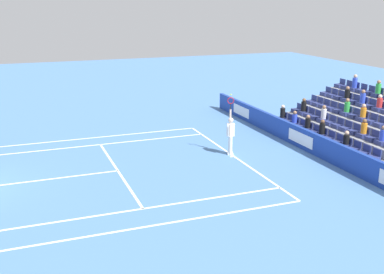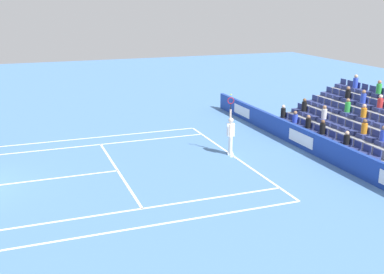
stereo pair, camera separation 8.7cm
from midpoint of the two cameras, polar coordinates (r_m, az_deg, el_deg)
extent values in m
cube|color=white|center=(22.19, 5.20, -2.34)|extent=(10.97, 0.10, 0.01)
cube|color=white|center=(20.53, -8.80, -4.01)|extent=(8.23, 0.10, 0.01)
cube|color=white|center=(20.19, -17.75, -4.96)|extent=(0.10, 6.40, 0.01)
cube|color=white|center=(24.31, -11.87, -0.98)|extent=(0.10, 11.89, 0.01)
cube|color=white|center=(16.71, -7.37, -8.76)|extent=(0.10, 11.89, 0.01)
cube|color=white|center=(25.61, -12.35, -0.14)|extent=(0.10, 11.89, 0.01)
cube|color=white|center=(15.50, -6.18, -10.77)|extent=(0.10, 11.89, 0.01)
cube|color=white|center=(22.15, 4.97, -2.37)|extent=(0.10, 0.20, 0.01)
cube|color=#193899|center=(23.81, 13.24, -0.16)|extent=(19.45, 0.20, 1.02)
cube|color=white|center=(23.75, 13.02, -0.18)|extent=(2.07, 0.01, 0.57)
cube|color=white|center=(29.19, 6.07, 3.14)|extent=(2.07, 0.01, 0.57)
cylinder|color=white|center=(22.26, 4.78, -1.07)|extent=(0.16, 0.16, 0.90)
cylinder|color=white|center=(22.48, 4.71, -0.89)|extent=(0.16, 0.16, 0.90)
cube|color=white|center=(22.38, 4.76, -2.07)|extent=(0.20, 0.28, 0.08)
cube|color=white|center=(22.61, 4.69, -1.89)|extent=(0.20, 0.28, 0.08)
cube|color=white|center=(22.16, 4.79, 0.87)|extent=(0.32, 0.41, 0.60)
sphere|color=beige|center=(22.05, 4.82, 2.03)|extent=(0.24, 0.24, 0.24)
cylinder|color=beige|center=(22.23, 4.76, 2.54)|extent=(0.09, 0.09, 0.62)
cylinder|color=beige|center=(21.94, 4.73, 0.77)|extent=(0.09, 0.09, 0.56)
cylinder|color=black|center=(22.13, 4.79, 3.67)|extent=(0.04, 0.04, 0.28)
torus|color=red|center=(22.07, 4.80, 4.38)|extent=(0.13, 0.30, 0.31)
sphere|color=#D1E533|center=(22.01, 4.82, 5.10)|extent=(0.07, 0.07, 0.07)
cube|color=gray|center=(24.49, 15.30, -0.58)|extent=(8.06, 0.95, 0.42)
cube|color=navy|center=(21.65, 21.04, -2.42)|extent=(0.48, 0.44, 0.20)
cube|color=navy|center=(21.71, 21.50, -1.72)|extent=(0.48, 0.04, 0.30)
cube|color=navy|center=(22.09, 19.99, -1.95)|extent=(0.48, 0.44, 0.20)
cube|color=navy|center=(22.15, 20.45, -1.28)|extent=(0.48, 0.04, 0.30)
cube|color=navy|center=(22.54, 18.99, -1.51)|extent=(0.48, 0.44, 0.20)
cube|color=navy|center=(22.59, 19.44, -0.84)|extent=(0.48, 0.04, 0.30)
cube|color=navy|center=(23.00, 18.02, -1.08)|extent=(0.48, 0.44, 0.20)
cube|color=navy|center=(23.05, 18.47, -0.43)|extent=(0.48, 0.04, 0.30)
cube|color=navy|center=(23.46, 17.10, -0.66)|extent=(0.48, 0.44, 0.20)
cube|color=navy|center=(23.51, 17.53, -0.03)|extent=(0.48, 0.04, 0.30)
cube|color=navy|center=(23.93, 16.21, -0.27)|extent=(0.48, 0.44, 0.20)
cube|color=navy|center=(23.98, 16.64, 0.35)|extent=(0.48, 0.04, 0.30)
cube|color=navy|center=(24.41, 15.35, 0.11)|extent=(0.48, 0.44, 0.20)
cube|color=navy|center=(24.46, 15.78, 0.72)|extent=(0.48, 0.04, 0.30)
cube|color=navy|center=(24.89, 14.53, 0.48)|extent=(0.48, 0.44, 0.20)
cube|color=navy|center=(24.94, 14.95, 1.08)|extent=(0.48, 0.04, 0.30)
cube|color=navy|center=(25.38, 13.74, 0.83)|extent=(0.48, 0.44, 0.20)
cube|color=navy|center=(25.43, 14.15, 1.42)|extent=(0.48, 0.04, 0.30)
cube|color=navy|center=(25.88, 12.98, 1.17)|extent=(0.48, 0.44, 0.20)
cube|color=navy|center=(25.93, 13.38, 1.74)|extent=(0.48, 0.04, 0.30)
cube|color=navy|center=(26.38, 12.25, 1.50)|extent=(0.48, 0.44, 0.20)
cube|color=navy|center=(26.43, 12.65, 2.06)|extent=(0.48, 0.04, 0.30)
cube|color=navy|center=(26.89, 11.54, 1.81)|extent=(0.48, 0.44, 0.20)
cube|color=navy|center=(26.93, 11.93, 2.36)|extent=(0.48, 0.04, 0.30)
cube|color=navy|center=(27.40, 10.86, 2.11)|extent=(0.48, 0.44, 0.20)
cube|color=navy|center=(27.44, 11.25, 2.65)|extent=(0.48, 0.04, 0.30)
cube|color=gray|center=(24.99, 17.11, 0.10)|extent=(8.06, 0.95, 0.84)
cube|color=navy|center=(22.59, 21.94, -0.65)|extent=(0.48, 0.44, 0.20)
cube|color=navy|center=(23.03, 20.92, -0.24)|extent=(0.48, 0.44, 0.20)
cube|color=navy|center=(23.09, 21.35, 0.40)|extent=(0.48, 0.04, 0.30)
cube|color=navy|center=(23.47, 19.93, 0.15)|extent=(0.48, 0.44, 0.20)
cube|color=navy|center=(23.54, 20.36, 0.79)|extent=(0.48, 0.04, 0.30)
cube|color=navy|center=(23.93, 18.99, 0.53)|extent=(0.48, 0.44, 0.20)
cube|color=navy|center=(23.99, 19.41, 1.15)|extent=(0.48, 0.04, 0.30)
cube|color=navy|center=(24.39, 18.08, 0.90)|extent=(0.48, 0.44, 0.20)
cube|color=navy|center=(24.45, 18.50, 1.51)|extent=(0.48, 0.04, 0.30)
cube|color=navy|center=(24.86, 17.21, 1.25)|extent=(0.48, 0.44, 0.20)
cube|color=navy|center=(24.92, 17.62, 1.85)|extent=(0.48, 0.04, 0.30)
cube|color=navy|center=(25.34, 16.36, 1.59)|extent=(0.48, 0.44, 0.20)
cube|color=navy|center=(25.40, 16.77, 2.17)|extent=(0.48, 0.04, 0.30)
cube|color=navy|center=(25.82, 15.55, 1.92)|extent=(0.48, 0.44, 0.20)
cube|color=navy|center=(25.88, 15.95, 2.49)|extent=(0.48, 0.04, 0.30)
cube|color=navy|center=(26.31, 14.77, 2.23)|extent=(0.48, 0.44, 0.20)
cube|color=navy|center=(26.36, 15.17, 2.79)|extent=(0.48, 0.04, 0.30)
cube|color=navy|center=(26.80, 14.02, 2.53)|extent=(0.48, 0.44, 0.20)
cube|color=navy|center=(26.86, 14.41, 3.08)|extent=(0.48, 0.04, 0.30)
cube|color=navy|center=(27.30, 13.29, 2.82)|extent=(0.48, 0.44, 0.20)
cube|color=navy|center=(27.35, 13.67, 3.36)|extent=(0.48, 0.04, 0.30)
cube|color=navy|center=(27.80, 12.59, 3.10)|extent=(0.48, 0.44, 0.20)
cube|color=navy|center=(27.86, 12.97, 3.63)|extent=(0.48, 0.04, 0.30)
cube|color=gray|center=(25.52, 18.85, 0.76)|extent=(8.06, 0.95, 1.26)
cube|color=navy|center=(23.99, 21.77, 1.33)|extent=(0.48, 0.44, 0.20)
cube|color=navy|center=(24.06, 22.18, 1.95)|extent=(0.48, 0.04, 0.30)
cube|color=navy|center=(24.43, 20.81, 1.69)|extent=(0.48, 0.44, 0.20)
cube|color=navy|center=(24.51, 21.22, 2.29)|extent=(0.48, 0.04, 0.30)
cube|color=navy|center=(24.89, 19.88, 2.02)|extent=(0.48, 0.44, 0.20)
cube|color=navy|center=(24.96, 20.29, 2.61)|extent=(0.48, 0.04, 0.30)
cube|color=navy|center=(25.35, 18.99, 2.35)|extent=(0.48, 0.44, 0.20)
cube|color=navy|center=(25.42, 19.39, 2.93)|extent=(0.48, 0.04, 0.30)
cube|color=navy|center=(25.81, 18.13, 2.66)|extent=(0.48, 0.44, 0.20)
cube|color=navy|center=(25.88, 18.53, 3.23)|extent=(0.48, 0.04, 0.30)
cube|color=navy|center=(26.29, 17.30, 2.96)|extent=(0.48, 0.44, 0.20)
cube|color=navy|center=(26.36, 17.69, 3.52)|extent=(0.48, 0.04, 0.30)
cube|color=navy|center=(26.77, 16.50, 3.26)|extent=(0.48, 0.44, 0.20)
cube|color=navy|center=(26.83, 16.89, 3.80)|extent=(0.48, 0.04, 0.30)
cube|color=navy|center=(27.25, 15.73, 3.53)|extent=(0.48, 0.44, 0.20)
cube|color=navy|center=(27.32, 16.11, 4.07)|extent=(0.48, 0.04, 0.30)
cube|color=navy|center=(27.74, 14.99, 3.80)|extent=(0.48, 0.44, 0.20)
cube|color=navy|center=(27.81, 15.36, 4.33)|extent=(0.48, 0.04, 0.30)
cube|color=navy|center=(28.24, 14.27, 4.06)|extent=(0.48, 0.44, 0.20)
cube|color=navy|center=(28.30, 14.64, 4.58)|extent=(0.48, 0.04, 0.30)
cube|color=gray|center=(26.07, 20.51, 1.39)|extent=(8.06, 0.95, 1.68)
cube|color=navy|center=(25.41, 21.62, 3.10)|extent=(0.48, 0.44, 0.20)
cube|color=navy|center=(25.50, 22.01, 3.67)|extent=(0.48, 0.04, 0.30)
cube|color=navy|center=(25.86, 20.71, 3.40)|extent=(0.48, 0.44, 0.20)
cube|color=navy|center=(25.95, 21.10, 3.97)|extent=(0.48, 0.04, 0.30)
cube|color=navy|center=(26.32, 19.84, 3.69)|extent=(0.48, 0.44, 0.20)
cube|color=navy|center=(26.40, 20.22, 4.25)|extent=(0.48, 0.04, 0.30)
cube|color=navy|center=(26.79, 19.00, 3.97)|extent=(0.48, 0.44, 0.20)
cube|color=navy|center=(26.87, 19.38, 4.51)|extent=(0.48, 0.04, 0.30)
cube|color=navy|center=(27.26, 18.18, 4.24)|extent=(0.48, 0.44, 0.20)
cube|color=navy|center=(27.33, 18.56, 4.77)|extent=(0.48, 0.04, 0.30)
cube|color=navy|center=(27.73, 17.39, 4.50)|extent=(0.48, 0.44, 0.20)
cube|color=navy|center=(27.81, 17.76, 5.02)|extent=(0.48, 0.04, 0.30)
cube|color=navy|center=(28.21, 16.63, 4.75)|extent=(0.48, 0.44, 0.20)
cube|color=navy|center=(28.29, 17.00, 5.26)|extent=(0.48, 0.04, 0.30)
cube|color=navy|center=(28.70, 15.89, 4.99)|extent=(0.48, 0.44, 0.20)
cube|color=navy|center=(28.78, 16.25, 5.50)|extent=(0.48, 0.04, 0.30)
cube|color=gray|center=(26.65, 22.11, 1.99)|extent=(8.06, 0.95, 2.10)
cube|color=navy|center=(26.86, 21.48, 4.68)|extent=(0.48, 0.44, 0.20)
cube|color=navy|center=(26.95, 21.86, 5.22)|extent=(0.48, 0.04, 0.30)
cube|color=navy|center=(27.32, 20.63, 4.94)|extent=(0.48, 0.44, 0.20)
cube|color=navy|center=(27.40, 21.00, 5.47)|extent=(0.48, 0.04, 0.30)
cube|color=navy|center=(27.78, 19.80, 5.19)|extent=(0.48, 0.44, 0.20)
cube|color=navy|center=(27.86, 20.17, 5.71)|extent=(0.48, 0.04, 0.30)
cube|color=navy|center=(28.25, 19.00, 5.43)|extent=(0.48, 0.44, 0.20)
cube|color=navy|center=(28.33, 19.36, 5.94)|extent=(0.48, 0.04, 0.30)
cube|color=navy|center=(28.72, 18.22, 5.66)|extent=(0.48, 0.44, 0.20)
cube|color=navy|center=(28.80, 18.58, 6.16)|extent=(0.48, 0.04, 0.30)
cube|color=navy|center=(29.20, 17.47, 5.88)|extent=(0.48, 0.44, 0.20)
cube|color=navy|center=(29.28, 17.82, 6.37)|extent=(0.48, 0.04, 0.30)
cylinder|color=black|center=(27.23, 18.32, 4.91)|extent=(0.28, 0.28, 0.45)
sphere|color=#9E7251|center=(27.17, 18.38, 5.58)|extent=(0.20, 0.20, 0.20)
cylinder|color=orange|center=(23.42, 20.11, 0.97)|extent=(0.28, 0.28, 0.49)
sphere|color=brown|center=(23.34, 20.19, 1.79)|extent=(0.20, 0.20, 0.20)
cylinder|color=white|center=(25.77, 15.70, 2.70)|extent=(0.28, 0.28, 0.51)
sphere|color=#9E7251|center=(25.69, 15.76, 3.47)|extent=(0.20, 0.20, 0.20)
cylinder|color=blue|center=(22.53, 22.12, 0.18)|extent=(0.28, 0.28, 0.47)
sphere|color=#9E7251|center=(22.45, 22.21, 1.01)|extent=(0.20, 0.20, 0.20)
cylinder|color=black|center=(25.33, 13.89, 1.60)|extent=(0.28, 0.28, 0.50)
sphere|color=#9E7251|center=(25.24, 13.94, 2.37)|extent=(0.20, 0.20, 0.20)
cylinder|color=green|center=(25.77, 18.29, 3.44)|extent=(0.28, 0.28, 0.51)
sphere|color=#9E7251|center=(25.70, 18.36, 4.21)|extent=(0.20, 0.20, 0.20)
cylinder|color=green|center=(26.83, 21.64, 5.42)|extent=(0.28, 0.28, 0.50)
sphere|color=#9E7251|center=(26.78, 21.72, 6.16)|extent=(0.20, 0.20, 0.20)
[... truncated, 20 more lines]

